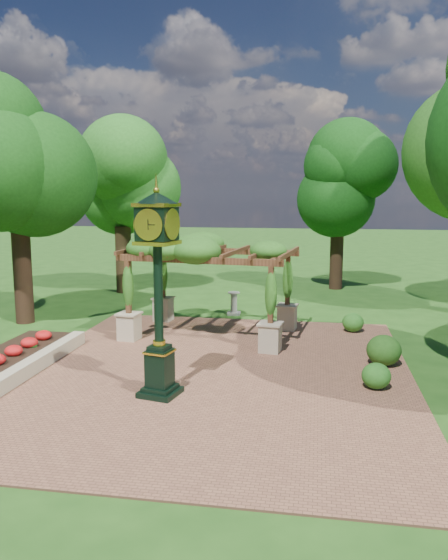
# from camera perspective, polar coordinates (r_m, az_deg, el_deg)

# --- Properties ---
(ground) EXTENTS (120.00, 120.00, 0.00)m
(ground) POSITION_cam_1_polar(r_m,az_deg,el_deg) (13.35, -1.85, -11.06)
(ground) COLOR #1E4714
(ground) RESTS_ON ground
(brick_plaza) EXTENTS (10.00, 12.00, 0.04)m
(brick_plaza) POSITION_cam_1_polar(r_m,az_deg,el_deg) (14.27, -1.03, -9.62)
(brick_plaza) COLOR brown
(brick_plaza) RESTS_ON ground
(border_wall) EXTENTS (0.35, 5.00, 0.40)m
(border_wall) POSITION_cam_1_polar(r_m,az_deg,el_deg) (15.28, -18.79, -8.14)
(border_wall) COLOR #C6B793
(border_wall) RESTS_ON ground
(flower_bed) EXTENTS (1.50, 5.00, 0.36)m
(flower_bed) POSITION_cam_1_polar(r_m,az_deg,el_deg) (15.73, -21.69, -7.89)
(flower_bed) COLOR red
(flower_bed) RESTS_ON ground
(pedestal_clock) EXTENTS (1.10, 1.10, 4.68)m
(pedestal_clock) POSITION_cam_1_polar(r_m,az_deg,el_deg) (12.10, -6.92, 0.48)
(pedestal_clock) COLOR black
(pedestal_clock) RESTS_ON brick_plaza
(pergola) EXTENTS (5.59, 3.90, 3.29)m
(pergola) POSITION_cam_1_polar(r_m,az_deg,el_deg) (17.39, -1.40, 2.83)
(pergola) COLOR tan
(pergola) RESTS_ON brick_plaza
(sundial) EXTENTS (0.51, 0.51, 0.87)m
(sundial) POSITION_cam_1_polar(r_m,az_deg,el_deg) (20.84, 1.04, -2.60)
(sundial) COLOR gray
(sundial) RESTS_ON ground
(shrub_front) EXTENTS (0.76, 0.76, 0.61)m
(shrub_front) POSITION_cam_1_polar(r_m,az_deg,el_deg) (13.49, 15.63, -9.62)
(shrub_front) COLOR #26611B
(shrub_front) RESTS_ON brick_plaza
(shrub_mid) EXTENTS (1.02, 1.02, 0.82)m
(shrub_mid) POSITION_cam_1_polar(r_m,az_deg,el_deg) (15.26, 16.37, -7.06)
(shrub_mid) COLOR #224D15
(shrub_mid) RESTS_ON brick_plaza
(shrub_back) EXTENTS (0.80, 0.80, 0.63)m
(shrub_back) POSITION_cam_1_polar(r_m,az_deg,el_deg) (18.64, 13.33, -4.33)
(shrub_back) COLOR #2A681E
(shrub_back) RESTS_ON brick_plaza
(tree_west_near) EXTENTS (4.23, 4.23, 8.33)m
(tree_west_near) POSITION_cam_1_polar(r_m,az_deg,el_deg) (20.42, -20.90, 11.65)
(tree_west_near) COLOR #301D13
(tree_west_near) RESTS_ON ground
(tree_west_far) EXTENTS (4.35, 4.35, 7.94)m
(tree_west_far) POSITION_cam_1_polar(r_m,az_deg,el_deg) (25.66, -10.70, 10.81)
(tree_west_far) COLOR #312413
(tree_west_far) RESTS_ON ground
(tree_north) EXTENTS (3.64, 3.64, 7.32)m
(tree_north) POSITION_cam_1_polar(r_m,az_deg,el_deg) (26.66, 11.91, 9.77)
(tree_north) COLOR #311F13
(tree_north) RESTS_ON ground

